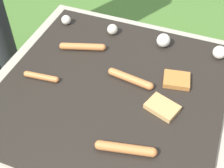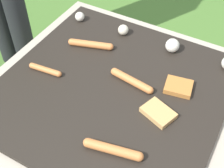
# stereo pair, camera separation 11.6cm
# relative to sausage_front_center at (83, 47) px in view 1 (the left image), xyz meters

# --- Properties ---
(ground_plane) EXTENTS (14.00, 14.00, 0.00)m
(ground_plane) POSITION_rel_sausage_front_center_xyz_m (0.20, -0.16, -0.44)
(ground_plane) COLOR #47702D
(grill) EXTENTS (0.93, 0.93, 0.43)m
(grill) POSITION_rel_sausage_front_center_xyz_m (0.20, -0.16, -0.23)
(grill) COLOR #A89E8C
(grill) RESTS_ON ground_plane
(sausage_back_left) EXTENTS (0.19, 0.05, 0.03)m
(sausage_back_left) POSITION_rel_sausage_front_center_xyz_m (0.25, -0.11, 0.00)
(sausage_back_left) COLOR #C6753D
(sausage_back_left) RESTS_ON grill
(sausage_front_center) EXTENTS (0.19, 0.08, 0.03)m
(sausage_front_center) POSITION_rel_sausage_front_center_xyz_m (0.00, 0.00, 0.00)
(sausage_front_center) COLOR #C6753D
(sausage_front_center) RESTS_ON grill
(sausage_mid_left) EXTENTS (0.14, 0.04, 0.02)m
(sausage_mid_left) POSITION_rel_sausage_front_center_xyz_m (-0.07, -0.22, -0.00)
(sausage_mid_left) COLOR #C6753D
(sausage_mid_left) RESTS_ON grill
(sausage_front_left) EXTENTS (0.19, 0.07, 0.03)m
(sausage_front_left) POSITION_rel_sausage_front_center_xyz_m (0.33, -0.40, 0.00)
(sausage_front_left) COLOR #C6753D
(sausage_front_left) RESTS_ON grill
(bread_slice_center) EXTENTS (0.11, 0.10, 0.02)m
(bread_slice_center) POSITION_rel_sausage_front_center_xyz_m (0.41, -0.05, -0.00)
(bread_slice_center) COLOR #B27033
(bread_slice_center) RESTS_ON grill
(bread_slice_left) EXTENTS (0.13, 0.11, 0.02)m
(bread_slice_left) POSITION_rel_sausage_front_center_xyz_m (0.40, -0.20, -0.00)
(bread_slice_left) COLOR tan
(bread_slice_left) RESTS_ON grill
(mushroom_row) EXTENTS (0.74, 0.06, 0.06)m
(mushroom_row) POSITION_rel_sausage_front_center_xyz_m (0.27, 0.15, 0.01)
(mushroom_row) COLOR silver
(mushroom_row) RESTS_ON grill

